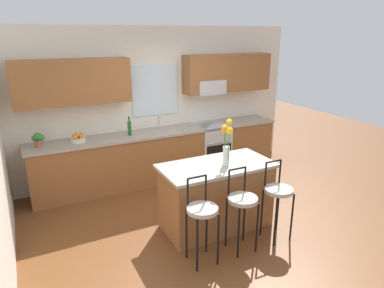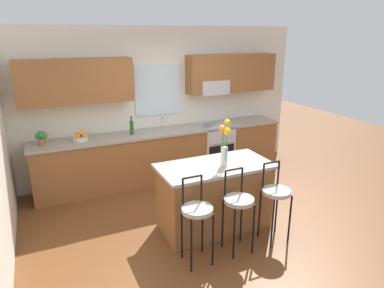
{
  "view_description": "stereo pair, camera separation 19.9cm",
  "coord_description": "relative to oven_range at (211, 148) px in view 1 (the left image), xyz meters",
  "views": [
    {
      "loc": [
        -2.21,
        -3.82,
        2.58
      ],
      "look_at": [
        0.01,
        0.55,
        1.0
      ],
      "focal_mm": 32.34,
      "sensor_mm": 36.0,
      "label": 1
    },
    {
      "loc": [
        -2.03,
        -3.9,
        2.58
      ],
      "look_at": [
        0.01,
        0.55,
        1.0
      ],
      "focal_mm": 32.34,
      "sensor_mm": 36.0,
      "label": 2
    }
  ],
  "objects": [
    {
      "name": "bar_stool_far",
      "position": [
        -0.43,
        -2.44,
        0.18
      ],
      "size": [
        0.36,
        0.36,
        1.04
      ],
      "color": "black",
      "rests_on": "ground"
    },
    {
      "name": "bar_stool_middle",
      "position": [
        -0.98,
        -2.44,
        0.18
      ],
      "size": [
        0.36,
        0.36,
        1.04
      ],
      "color": "black",
      "rests_on": "ground"
    },
    {
      "name": "back_wall_assembly",
      "position": [
        -0.98,
        0.31,
        1.05
      ],
      "size": [
        5.6,
        0.5,
        2.7
      ],
      "color": "silver",
      "rests_on": "ground"
    },
    {
      "name": "kitchen_island",
      "position": [
        -0.98,
        -1.84,
        0.0
      ],
      "size": [
        1.52,
        0.78,
        0.92
      ],
      "color": "brown",
      "rests_on": "ground"
    },
    {
      "name": "bottle_olive_oil",
      "position": [
        -1.59,
        0.02,
        0.59
      ],
      "size": [
        0.06,
        0.06,
        0.32
      ],
      "color": "#1E5923",
      "rests_on": "counter_run"
    },
    {
      "name": "oven_range",
      "position": [
        0.0,
        0.0,
        0.0
      ],
      "size": [
        0.6,
        0.64,
        0.92
      ],
      "color": "#B7BABC",
      "rests_on": "ground"
    },
    {
      "name": "ground_plane",
      "position": [
        -1.0,
        -1.68,
        -0.46
      ],
      "size": [
        14.0,
        14.0,
        0.0
      ],
      "primitive_type": "plane",
      "color": "brown"
    },
    {
      "name": "potted_plant_small",
      "position": [
        -3.02,
        0.02,
        0.59
      ],
      "size": [
        0.18,
        0.12,
        0.23
      ],
      "color": "#9E5B3D",
      "rests_on": "counter_run"
    },
    {
      "name": "fruit_bowl_oranges",
      "position": [
        -2.44,
        0.03,
        0.52
      ],
      "size": [
        0.24,
        0.24,
        0.16
      ],
      "color": "silver",
      "rests_on": "counter_run"
    },
    {
      "name": "sink_faucet",
      "position": [
        -0.99,
        0.17,
        0.6
      ],
      "size": [
        0.02,
        0.13,
        0.23
      ],
      "color": "#B7BABC",
      "rests_on": "counter_run"
    },
    {
      "name": "flower_vase",
      "position": [
        -0.9,
        -1.93,
        0.82
      ],
      "size": [
        0.16,
        0.17,
        0.62
      ],
      "color": "silver",
      "rests_on": "kitchen_island"
    },
    {
      "name": "bar_stool_near",
      "position": [
        -1.53,
        -2.44,
        0.18
      ],
      "size": [
        0.36,
        0.36,
        1.04
      ],
      "color": "black",
      "rests_on": "ground"
    },
    {
      "name": "counter_run",
      "position": [
        -1.0,
        0.02,
        0.01
      ],
      "size": [
        4.56,
        0.64,
        0.92
      ],
      "color": "brown",
      "rests_on": "ground"
    }
  ]
}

